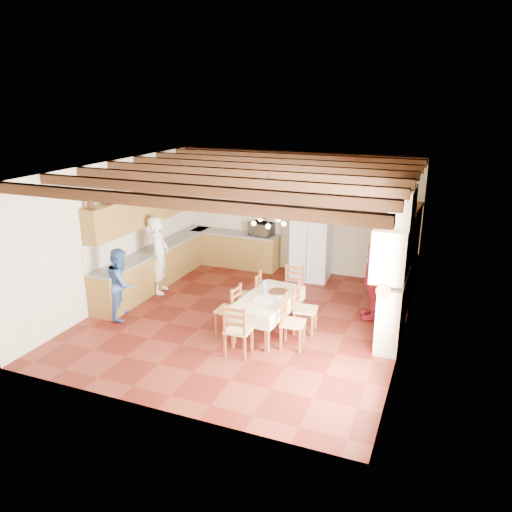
{
  "coord_description": "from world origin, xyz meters",
  "views": [
    {
      "loc": [
        3.58,
        -8.4,
        4.29
      ],
      "look_at": [
        0.1,
        0.3,
        1.25
      ],
      "focal_mm": 35.0,
      "sensor_mm": 36.0,
      "label": 1
    }
  ],
  "objects_px": {
    "dining_table": "(268,300)",
    "chair_end_near": "(238,329)",
    "chair_end_far": "(291,290)",
    "person_woman_red": "(372,280)",
    "refrigerator": "(311,244)",
    "microwave": "(261,229)",
    "chair_left_far": "(250,295)",
    "person_woman_blue": "(121,283)",
    "chair_right_near": "(293,322)",
    "hutch": "(403,255)",
    "chair_left_near": "(228,309)",
    "chair_right_far": "(306,308)",
    "person_man": "(159,255)"
  },
  "relations": [
    {
      "from": "dining_table",
      "to": "chair_left_far",
      "type": "relative_size",
      "value": 1.77
    },
    {
      "from": "hutch",
      "to": "chair_end_far",
      "type": "relative_size",
      "value": 2.2
    },
    {
      "from": "chair_right_far",
      "to": "chair_end_far",
      "type": "height_order",
      "value": "same"
    },
    {
      "from": "hutch",
      "to": "chair_left_far",
      "type": "bearing_deg",
      "value": -139.29
    },
    {
      "from": "dining_table",
      "to": "microwave",
      "type": "distance_m",
      "value": 3.61
    },
    {
      "from": "dining_table",
      "to": "chair_end_near",
      "type": "xyz_separation_m",
      "value": [
        -0.16,
        -1.02,
        -0.15
      ]
    },
    {
      "from": "chair_left_far",
      "to": "person_woman_blue",
      "type": "distance_m",
      "value": 2.57
    },
    {
      "from": "person_man",
      "to": "microwave",
      "type": "distance_m",
      "value": 2.79
    },
    {
      "from": "chair_left_far",
      "to": "microwave",
      "type": "distance_m",
      "value": 3.01
    },
    {
      "from": "chair_right_near",
      "to": "person_woman_blue",
      "type": "bearing_deg",
      "value": 85.8
    },
    {
      "from": "dining_table",
      "to": "person_woman_red",
      "type": "relative_size",
      "value": 1.06
    },
    {
      "from": "refrigerator",
      "to": "chair_end_far",
      "type": "height_order",
      "value": "refrigerator"
    },
    {
      "from": "microwave",
      "to": "person_woman_blue",
      "type": "bearing_deg",
      "value": -94.59
    },
    {
      "from": "hutch",
      "to": "chair_right_near",
      "type": "height_order",
      "value": "hutch"
    },
    {
      "from": "chair_left_near",
      "to": "person_woman_red",
      "type": "bearing_deg",
      "value": 126.7
    },
    {
      "from": "dining_table",
      "to": "chair_right_far",
      "type": "bearing_deg",
      "value": 19.39
    },
    {
      "from": "chair_right_near",
      "to": "person_woman_blue",
      "type": "xyz_separation_m",
      "value": [
        -3.56,
        -0.07,
        0.24
      ]
    },
    {
      "from": "chair_end_far",
      "to": "person_man",
      "type": "bearing_deg",
      "value": -173.88
    },
    {
      "from": "refrigerator",
      "to": "person_woman_blue",
      "type": "height_order",
      "value": "refrigerator"
    },
    {
      "from": "chair_left_far",
      "to": "chair_right_far",
      "type": "height_order",
      "value": "same"
    },
    {
      "from": "chair_right_near",
      "to": "person_woman_red",
      "type": "relative_size",
      "value": 0.6
    },
    {
      "from": "refrigerator",
      "to": "hutch",
      "type": "distance_m",
      "value": 2.3
    },
    {
      "from": "chair_right_far",
      "to": "person_woman_red",
      "type": "distance_m",
      "value": 1.55
    },
    {
      "from": "person_woman_blue",
      "to": "chair_right_near",
      "type": "bearing_deg",
      "value": -112.51
    },
    {
      "from": "chair_end_near",
      "to": "person_woman_red",
      "type": "distance_m",
      "value": 3.02
    },
    {
      "from": "chair_left_near",
      "to": "chair_right_far",
      "type": "xyz_separation_m",
      "value": [
        1.34,
        0.56,
        0.0
      ]
    },
    {
      "from": "dining_table",
      "to": "chair_end_near",
      "type": "height_order",
      "value": "chair_end_near"
    },
    {
      "from": "person_man",
      "to": "person_woman_red",
      "type": "height_order",
      "value": "person_man"
    },
    {
      "from": "refrigerator",
      "to": "microwave",
      "type": "bearing_deg",
      "value": 168.72
    },
    {
      "from": "chair_right_near",
      "to": "chair_left_far",
      "type": "bearing_deg",
      "value": 48.07
    },
    {
      "from": "person_woman_red",
      "to": "chair_left_far",
      "type": "bearing_deg",
      "value": -85.44
    },
    {
      "from": "refrigerator",
      "to": "chair_end_far",
      "type": "relative_size",
      "value": 1.83
    },
    {
      "from": "person_woman_red",
      "to": "microwave",
      "type": "xyz_separation_m",
      "value": [
        -3.11,
        1.94,
        0.26
      ]
    },
    {
      "from": "chair_left_near",
      "to": "person_woman_blue",
      "type": "height_order",
      "value": "person_woman_blue"
    },
    {
      "from": "person_woman_blue",
      "to": "microwave",
      "type": "bearing_deg",
      "value": -45.55
    },
    {
      "from": "hutch",
      "to": "chair_left_near",
      "type": "bearing_deg",
      "value": -130.89
    },
    {
      "from": "chair_end_near",
      "to": "chair_right_far",
      "type": "bearing_deg",
      "value": -124.33
    },
    {
      "from": "hutch",
      "to": "dining_table",
      "type": "xyz_separation_m",
      "value": [
        -2.15,
        -2.41,
        -0.42
      ]
    },
    {
      "from": "dining_table",
      "to": "chair_left_far",
      "type": "xyz_separation_m",
      "value": [
        -0.56,
        0.47,
        -0.15
      ]
    },
    {
      "from": "dining_table",
      "to": "chair_end_far",
      "type": "relative_size",
      "value": 1.77
    },
    {
      "from": "dining_table",
      "to": "chair_end_near",
      "type": "bearing_deg",
      "value": -98.79
    },
    {
      "from": "chair_right_far",
      "to": "person_man",
      "type": "bearing_deg",
      "value": 73.66
    },
    {
      "from": "chair_end_far",
      "to": "person_woman_red",
      "type": "relative_size",
      "value": 0.6
    },
    {
      "from": "chair_left_near",
      "to": "chair_right_near",
      "type": "relative_size",
      "value": 1.0
    },
    {
      "from": "chair_left_near",
      "to": "chair_end_far",
      "type": "relative_size",
      "value": 1.0
    },
    {
      "from": "chair_left_far",
      "to": "microwave",
      "type": "height_order",
      "value": "microwave"
    },
    {
      "from": "refrigerator",
      "to": "chair_right_far",
      "type": "relative_size",
      "value": 1.83
    },
    {
      "from": "chair_end_near",
      "to": "chair_end_far",
      "type": "height_order",
      "value": "same"
    },
    {
      "from": "chair_right_near",
      "to": "person_man",
      "type": "relative_size",
      "value": 0.55
    },
    {
      "from": "chair_end_far",
      "to": "refrigerator",
      "type": "bearing_deg",
      "value": 99.68
    }
  ]
}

